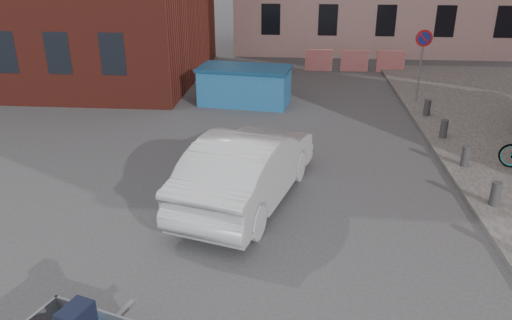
{
  "coord_description": "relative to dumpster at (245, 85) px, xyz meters",
  "views": [
    {
      "loc": [
        1.55,
        -9.11,
        5.39
      ],
      "look_at": [
        0.68,
        1.01,
        1.1
      ],
      "focal_mm": 35.0,
      "sensor_mm": 36.0,
      "label": 1
    }
  ],
  "objects": [
    {
      "name": "ground",
      "position": [
        0.44,
        -9.05,
        -0.71
      ],
      "size": [
        120.0,
        120.0,
        0.0
      ],
      "primitive_type": "plane",
      "color": "#38383A",
      "rests_on": "ground"
    },
    {
      "name": "silver_car",
      "position": [
        0.92,
        -7.83,
        0.13
      ],
      "size": [
        3.07,
        5.37,
        1.67
      ],
      "primitive_type": "imported",
      "rotation": [
        0.0,
        0.0,
        2.87
      ],
      "color": "#AFB1B6",
      "rests_on": "ground"
    },
    {
      "name": "bollards",
      "position": [
        6.44,
        -5.65,
        -0.32
      ],
      "size": [
        0.22,
        9.02,
        0.55
      ],
      "color": "#3A3A3D",
      "rests_on": "sidewalk"
    },
    {
      "name": "dumpster",
      "position": [
        0.0,
        0.0,
        0.0
      ],
      "size": [
        3.57,
        2.18,
        1.41
      ],
      "rotation": [
        0.0,
        0.0,
        -0.14
      ],
      "color": "#1E5C93",
      "rests_on": "ground"
    },
    {
      "name": "no_parking_sign",
      "position": [
        6.44,
        0.44,
        1.3
      ],
      "size": [
        0.6,
        0.09,
        2.65
      ],
      "color": "gray",
      "rests_on": "sidewalk"
    },
    {
      "name": "barriers",
      "position": [
        4.64,
        5.95,
        -0.21
      ],
      "size": [
        4.7,
        0.18,
        1.0
      ],
      "color": "red",
      "rests_on": "ground"
    }
  ]
}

